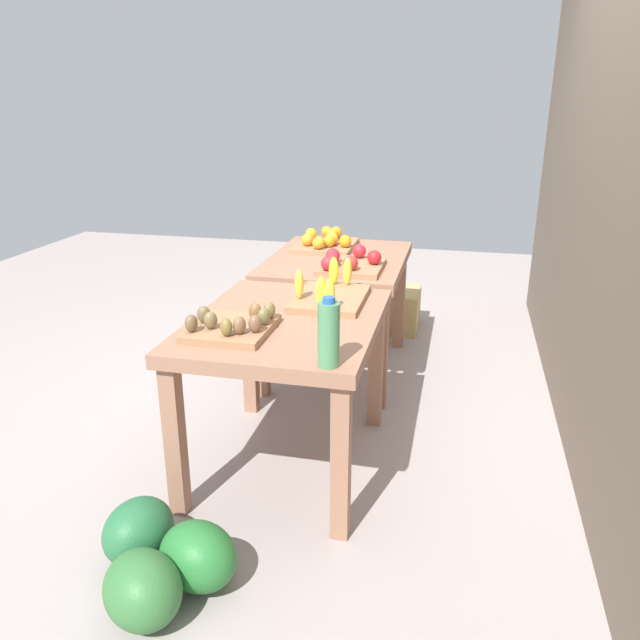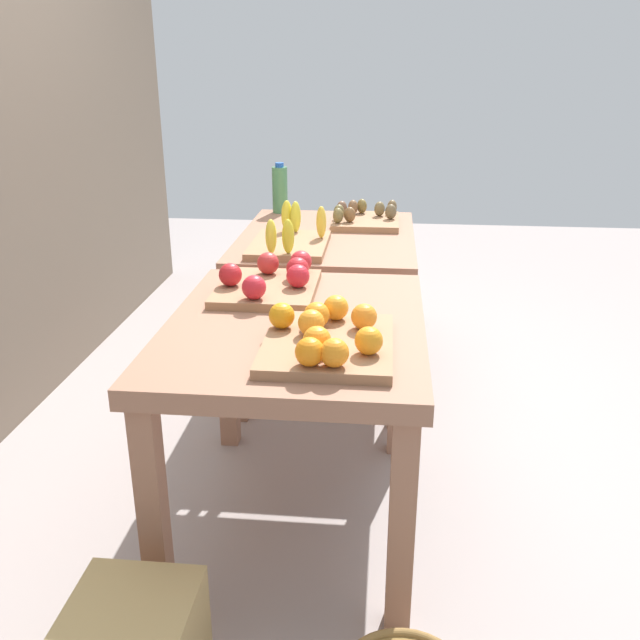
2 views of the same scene
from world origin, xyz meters
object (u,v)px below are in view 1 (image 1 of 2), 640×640
watermelon_pile (160,558)px  cardboard_produce_box (398,309)px  display_table_left (337,274)px  orange_bin (326,242)px  banana_crate (329,294)px  wicker_basket (314,308)px  apple_bin (349,263)px  display_table_right (287,340)px  kiwi_bin (233,325)px  water_bottle (329,334)px

watermelon_pile → cardboard_produce_box: cardboard_produce_box is taller
display_table_left → orange_bin: 0.29m
banana_crate → wicker_basket: (-1.68, -0.49, -0.66)m
wicker_basket → apple_bin: bearing=23.3°
orange_bin → wicker_basket: 0.93m
display_table_left → cardboard_produce_box: bearing=159.8°
orange_bin → apple_bin: size_ratio=1.09×
display_table_right → wicker_basket: size_ratio=3.33×
display_table_right → cardboard_produce_box: size_ratio=2.60×
watermelon_pile → display_table_right: bearing=165.9°
kiwi_bin → apple_bin: bearing=165.2°
display_table_left → wicker_basket: (-0.83, -0.35, -0.52)m
watermelon_pile → cardboard_produce_box: 2.86m
display_table_right → apple_bin: (-0.85, 0.12, 0.14)m
apple_bin → watermelon_pile: (1.72, -0.34, -0.64)m
apple_bin → orange_bin: bearing=-153.7°
display_table_left → watermelon_pile: size_ratio=1.67×
display_table_right → cardboard_produce_box: display_table_right is taller
orange_bin → watermelon_pile: size_ratio=0.72×
display_table_right → orange_bin: 1.35m
display_table_right → cardboard_produce_box: bearing=171.2°
apple_bin → watermelon_pile: bearing=-11.2°
apple_bin → water_bottle: (1.30, 0.17, 0.08)m
apple_bin → banana_crate: size_ratio=0.92×
kiwi_bin → water_bottle: bearing=62.7°
kiwi_bin → orange_bin: bearing=178.5°
display_table_right → kiwi_bin: 0.31m
banana_crate → cardboard_produce_box: (-1.67, 0.16, -0.62)m
apple_bin → display_table_right: bearing=-8.2°
display_table_left → display_table_right: bearing=0.0°
orange_bin → water_bottle: water_bottle is taller
display_table_left → wicker_basket: bearing=-157.0°
display_table_left → display_table_right: (1.12, 0.00, 0.00)m
display_table_left → banana_crate: (0.86, 0.14, 0.14)m
watermelon_pile → banana_crate: bearing=162.7°
display_table_left → water_bottle: (1.58, 0.29, 0.23)m
apple_bin → display_table_left: bearing=-155.7°
apple_bin → kiwi_bin: size_ratio=1.14×
watermelon_pile → wicker_basket: size_ratio=1.99×
orange_bin → kiwi_bin: orange_bin is taller
display_table_right → banana_crate: size_ratio=2.35×
kiwi_bin → cardboard_produce_box: size_ratio=0.90×
display_table_left → orange_bin: size_ratio=2.33×
banana_crate → water_bottle: (0.72, 0.15, 0.08)m
apple_bin → wicker_basket: size_ratio=1.31×
watermelon_pile → display_table_left: bearing=173.7°
apple_bin → wicker_basket: (-1.10, -0.47, -0.66)m
display_table_right → apple_bin: apple_bin is taller
orange_bin → cardboard_produce_box: bearing=145.0°
banana_crate → kiwi_bin: size_ratio=1.23×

